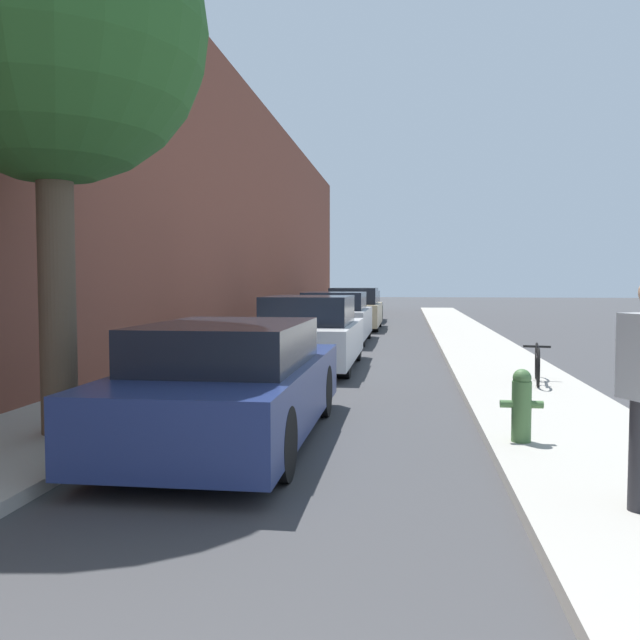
{
  "coord_description": "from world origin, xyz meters",
  "views": [
    {
      "loc": [
        1.06,
        -0.47,
        1.75
      ],
      "look_at": [
        -0.35,
        10.26,
        1.12
      ],
      "focal_mm": 37.3,
      "sensor_mm": 36.0,
      "label": 1
    }
  ],
  "objects_px": {
    "parked_car_grey": "(361,307)",
    "bicycle": "(537,363)",
    "parked_car_white": "(310,334)",
    "parked_car_champagne": "(354,310)",
    "street_tree_near": "(51,30)",
    "parked_car_navy": "(233,384)",
    "parked_car_silver": "(335,318)",
    "fire_hydrant": "(522,404)"
  },
  "relations": [
    {
      "from": "parked_car_grey",
      "to": "bicycle",
      "type": "distance_m",
      "value": 18.79
    },
    {
      "from": "parked_car_white",
      "to": "parked_car_champagne",
      "type": "bearing_deg",
      "value": 89.97
    },
    {
      "from": "parked_car_grey",
      "to": "street_tree_near",
      "type": "bearing_deg",
      "value": -94.26
    },
    {
      "from": "parked_car_navy",
      "to": "street_tree_near",
      "type": "bearing_deg",
      "value": -168.96
    },
    {
      "from": "parked_car_navy",
      "to": "parked_car_champagne",
      "type": "distance_m",
      "value": 17.43
    },
    {
      "from": "parked_car_silver",
      "to": "fire_hydrant",
      "type": "height_order",
      "value": "parked_car_silver"
    },
    {
      "from": "parked_car_white",
      "to": "parked_car_silver",
      "type": "relative_size",
      "value": 0.99
    },
    {
      "from": "street_tree_near",
      "to": "parked_car_silver",
      "type": "bearing_deg",
      "value": 82.45
    },
    {
      "from": "parked_car_navy",
      "to": "parked_car_grey",
      "type": "distance_m",
      "value": 22.31
    },
    {
      "from": "parked_car_silver",
      "to": "bicycle",
      "type": "xyz_separation_m",
      "value": [
        4.15,
        -8.06,
        -0.26
      ]
    },
    {
      "from": "street_tree_near",
      "to": "fire_hydrant",
      "type": "xyz_separation_m",
      "value": [
        4.87,
        0.24,
        -3.87
      ]
    },
    {
      "from": "parked_car_champagne",
      "to": "bicycle",
      "type": "relative_size",
      "value": 2.93
    },
    {
      "from": "parked_car_white",
      "to": "parked_car_champagne",
      "type": "height_order",
      "value": "parked_car_champagne"
    },
    {
      "from": "parked_car_navy",
      "to": "parked_car_white",
      "type": "relative_size",
      "value": 1.06
    },
    {
      "from": "street_tree_near",
      "to": "fire_hydrant",
      "type": "bearing_deg",
      "value": 2.85
    },
    {
      "from": "parked_car_navy",
      "to": "fire_hydrant",
      "type": "distance_m",
      "value": 3.05
    },
    {
      "from": "parked_car_navy",
      "to": "bicycle",
      "type": "xyz_separation_m",
      "value": [
        3.97,
        3.98,
        -0.2
      ]
    },
    {
      "from": "parked_car_white",
      "to": "street_tree_near",
      "type": "distance_m",
      "value": 7.73
    },
    {
      "from": "parked_car_champagne",
      "to": "bicycle",
      "type": "xyz_separation_m",
      "value": [
        4.02,
        -13.45,
        -0.28
      ]
    },
    {
      "from": "parked_car_navy",
      "to": "parked_car_silver",
      "type": "relative_size",
      "value": 1.05
    },
    {
      "from": "fire_hydrant",
      "to": "street_tree_near",
      "type": "bearing_deg",
      "value": -177.15
    },
    {
      "from": "parked_car_navy",
      "to": "fire_hydrant",
      "type": "height_order",
      "value": "parked_car_navy"
    },
    {
      "from": "parked_car_navy",
      "to": "parked_car_silver",
      "type": "distance_m",
      "value": 12.04
    },
    {
      "from": "bicycle",
      "to": "parked_car_grey",
      "type": "bearing_deg",
      "value": 111.64
    },
    {
      "from": "parked_car_navy",
      "to": "parked_car_white",
      "type": "bearing_deg",
      "value": 90.52
    },
    {
      "from": "parked_car_white",
      "to": "street_tree_near",
      "type": "xyz_separation_m",
      "value": [
        -1.76,
        -6.57,
        3.67
      ]
    },
    {
      "from": "parked_car_grey",
      "to": "fire_hydrant",
      "type": "distance_m",
      "value": 22.65
    },
    {
      "from": "parked_car_white",
      "to": "parked_car_navy",
      "type": "bearing_deg",
      "value": -89.48
    },
    {
      "from": "parked_car_silver",
      "to": "parked_car_champagne",
      "type": "bearing_deg",
      "value": 88.65
    },
    {
      "from": "parked_car_champagne",
      "to": "bicycle",
      "type": "height_order",
      "value": "parked_car_champagne"
    },
    {
      "from": "street_tree_near",
      "to": "parked_car_champagne",
      "type": "bearing_deg",
      "value": 84.32
    },
    {
      "from": "parked_car_silver",
      "to": "street_tree_near",
      "type": "height_order",
      "value": "street_tree_near"
    },
    {
      "from": "parked_car_white",
      "to": "fire_hydrant",
      "type": "bearing_deg",
      "value": -63.87
    },
    {
      "from": "street_tree_near",
      "to": "bicycle",
      "type": "relative_size",
      "value": 3.95
    },
    {
      "from": "parked_car_grey",
      "to": "bicycle",
      "type": "xyz_separation_m",
      "value": [
        4.1,
        -18.34,
        -0.2
      ]
    },
    {
      "from": "parked_car_champagne",
      "to": "parked_car_white",
      "type": "bearing_deg",
      "value": -90.03
    },
    {
      "from": "parked_car_navy",
      "to": "bicycle",
      "type": "height_order",
      "value": "parked_car_navy"
    },
    {
      "from": "parked_car_white",
      "to": "parked_car_grey",
      "type": "relative_size",
      "value": 1.06
    },
    {
      "from": "parked_car_silver",
      "to": "parked_car_grey",
      "type": "xyz_separation_m",
      "value": [
        0.05,
        10.27,
        -0.06
      ]
    },
    {
      "from": "parked_car_grey",
      "to": "fire_hydrant",
      "type": "relative_size",
      "value": 5.5
    },
    {
      "from": "parked_car_white",
      "to": "bicycle",
      "type": "height_order",
      "value": "parked_car_white"
    },
    {
      "from": "parked_car_champagne",
      "to": "bicycle",
      "type": "bearing_deg",
      "value": -73.36
    }
  ]
}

